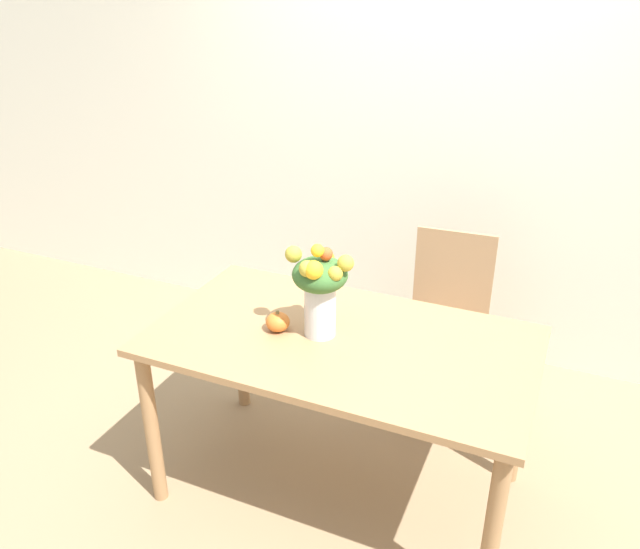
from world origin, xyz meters
name	(u,v)px	position (x,y,z in m)	size (l,w,h in m)	color
ground_plane	(339,487)	(0.00, 0.00, 0.00)	(12.00, 12.00, 0.00)	#8E7556
wall_back	(441,121)	(0.00, 1.42, 1.35)	(8.00, 0.06, 2.70)	silver
dining_table	(341,359)	(0.00, 0.00, 0.67)	(1.50, 0.85, 0.77)	#9E754C
flower_vase	(320,288)	(-0.09, -0.01, 0.98)	(0.28, 0.24, 0.40)	silver
pumpkin	(278,322)	(-0.25, -0.05, 0.81)	(0.10, 0.10, 0.09)	orange
dining_chair_near_window	(445,321)	(0.25, 0.82, 0.47)	(0.44, 0.44, 0.92)	#9E7A56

